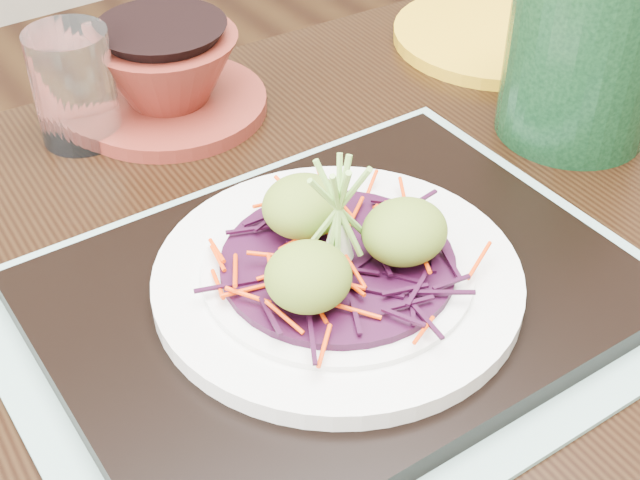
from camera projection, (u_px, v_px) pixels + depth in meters
dining_table at (318, 385)px, 0.67m from camera, size 1.13×0.79×0.68m
placemat at (337, 307)px, 0.61m from camera, size 0.44×0.35×0.00m
serving_tray at (337, 295)px, 0.60m from camera, size 0.38×0.29×0.02m
white_plate at (337, 277)px, 0.59m from camera, size 0.24×0.24×0.02m
cabbage_bed at (338, 263)px, 0.58m from camera, size 0.15×0.15×0.01m
carrot_julienne at (338, 254)px, 0.58m from camera, size 0.19×0.19×0.01m
guacamole_scoops at (339, 237)px, 0.57m from camera, size 0.13×0.12×0.04m
scallion_garnish at (339, 213)px, 0.56m from camera, size 0.06×0.06×0.08m
water_glass at (74, 87)px, 0.74m from camera, size 0.09×0.09×0.10m
terracotta_bowl_set at (167, 78)px, 0.79m from camera, size 0.23×0.23×0.07m
yellow_plate at (497, 35)px, 0.91m from camera, size 0.22×0.22×0.01m
green_jar at (584, 53)px, 0.74m from camera, size 0.13×0.13×0.15m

